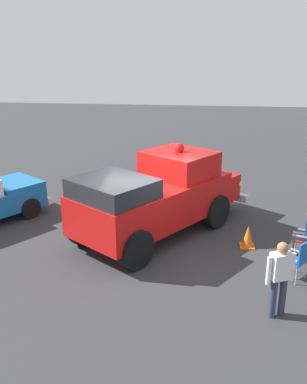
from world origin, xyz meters
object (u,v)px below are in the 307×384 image
lawn_chair_by_car (299,258)px  spectator_seated (306,231)px  vintage_fire_truck (159,195)px  traffic_cone (248,237)px  spectator_standing (280,275)px

lawn_chair_by_car → spectator_seated: bearing=162.2°
vintage_fire_truck → spectator_seated: vintage_fire_truck is taller
vintage_fire_truck → traffic_cone: vintage_fire_truck is taller
spectator_seated → spectator_standing: bearing=-21.4°
spectator_standing → traffic_cone: spectator_standing is taller
vintage_fire_truck → spectator_standing: size_ratio=3.64×
vintage_fire_truck → lawn_chair_by_car: 4.29m
vintage_fire_truck → traffic_cone: 2.78m
spectator_standing → traffic_cone: 3.28m
traffic_cone → lawn_chair_by_car: bearing=31.2°
lawn_chair_by_car → spectator_standing: size_ratio=0.61×
spectator_seated → spectator_standing: 3.11m
lawn_chair_by_car → spectator_standing: spectator_standing is taller
traffic_cone → vintage_fire_truck: bearing=-104.0°
spectator_standing → vintage_fire_truck: bearing=-143.3°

